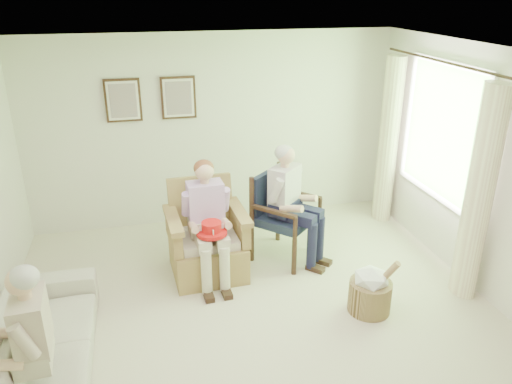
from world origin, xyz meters
TOP-DOWN VIEW (x-y plane):
  - floor at (0.00, 0.00)m, footprint 5.50×5.50m
  - back_wall at (0.00, 2.75)m, footprint 5.00×0.04m
  - right_wall at (2.50, 0.00)m, footprint 0.04×5.50m
  - ceiling at (0.00, 0.00)m, footprint 5.00×5.50m
  - window at (2.46, 1.20)m, footprint 0.13×2.50m
  - curtain_left at (2.33, 0.22)m, footprint 0.34×0.34m
  - curtain_right at (2.33, 2.18)m, footprint 0.34×0.34m
  - framed_print_left at (-1.15, 2.71)m, footprint 0.45×0.05m
  - framed_print_right at (-0.45, 2.71)m, footprint 0.45×0.05m
  - wicker_armchair at (-0.34, 1.30)m, footprint 0.85×0.84m
  - wood_armchair at (0.65, 1.52)m, footprint 0.69×0.65m
  - sofa at (-1.95, 0.02)m, footprint 1.98×0.78m
  - person_wicker at (-0.34, 1.16)m, footprint 0.40×0.63m
  - person_dark at (0.65, 1.34)m, footprint 0.40×0.62m
  - person_sofa at (-1.95, -0.44)m, footprint 0.42×0.63m
  - red_hat at (-0.33, 0.95)m, footprint 0.33×0.33m
  - hatbox at (1.18, 0.14)m, footprint 0.58×0.58m

SIDE VIEW (x-z plane):
  - floor at x=0.00m, z-range 0.00..0.00m
  - hatbox at x=1.18m, z-range -0.07..0.57m
  - sofa at x=-1.95m, z-range 0.00..0.58m
  - wicker_armchair at x=-0.34m, z-range -0.20..0.89m
  - wood_armchair at x=0.65m, z-range 0.05..1.11m
  - person_sofa at x=-1.95m, z-range 0.08..1.33m
  - red_hat at x=-0.33m, z-range 0.65..0.79m
  - person_wicker at x=-0.34m, z-range 0.12..1.49m
  - person_dark at x=0.65m, z-range 0.13..1.55m
  - curtain_left at x=2.33m, z-range 0.00..2.30m
  - curtain_right at x=2.33m, z-range 0.00..2.30m
  - back_wall at x=0.00m, z-range 0.00..2.60m
  - right_wall at x=2.50m, z-range 0.00..2.60m
  - window at x=2.46m, z-range 0.77..2.40m
  - framed_print_left at x=-1.15m, z-range 1.51..2.06m
  - framed_print_right at x=-0.45m, z-range 1.51..2.06m
  - ceiling at x=0.00m, z-range 2.59..2.61m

